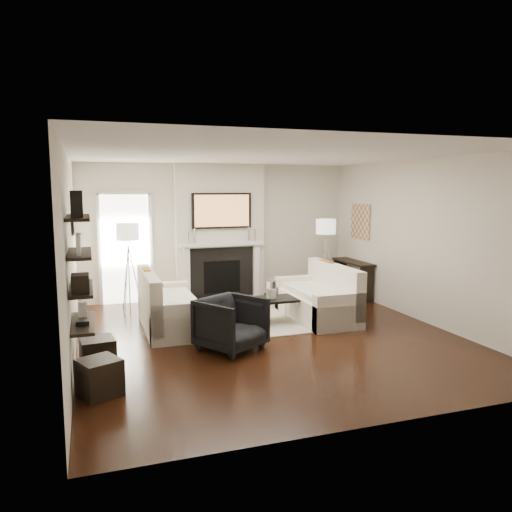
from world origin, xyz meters
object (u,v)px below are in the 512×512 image
object	(u,v)px
loveseat_right_base	(317,306)
lamp_left_shade	(128,232)
lamp_right_shade	(326,227)
loveseat_left_base	(171,316)
coffee_table	(263,300)
ottoman_near	(98,354)
armchair	(231,321)

from	to	relation	value
loveseat_right_base	lamp_left_shade	xyz separation A→B (m)	(-2.99, 1.58, 1.24)
loveseat_right_base	lamp_right_shade	bearing A→B (deg)	58.97
loveseat_left_base	lamp_right_shade	distance (m)	3.84
loveseat_left_base	loveseat_right_base	distance (m)	2.47
coffee_table	ottoman_near	bearing A→B (deg)	-152.95
loveseat_right_base	lamp_left_shade	size ratio (longest dim) A/B	4.50
loveseat_right_base	armchair	bearing A→B (deg)	-148.48
loveseat_right_base	armchair	size ratio (longest dim) A/B	2.24
loveseat_left_base	coffee_table	distance (m)	1.50
loveseat_right_base	coffee_table	size ratio (longest dim) A/B	1.64
loveseat_left_base	loveseat_right_base	world-z (taller)	same
lamp_left_shade	lamp_right_shade	size ratio (longest dim) A/B	1.00
armchair	loveseat_right_base	bearing A→B (deg)	-0.55
coffee_table	lamp_left_shade	world-z (taller)	lamp_left_shade
loveseat_right_base	ottoman_near	distance (m)	3.86
loveseat_left_base	ottoman_near	size ratio (longest dim) A/B	4.50
loveseat_left_base	lamp_left_shade	size ratio (longest dim) A/B	4.50
lamp_left_shade	ottoman_near	distance (m)	3.26
lamp_left_shade	lamp_right_shade	distance (m)	3.90
loveseat_left_base	lamp_left_shade	bearing A→B (deg)	110.43
armchair	lamp_left_shade	size ratio (longest dim) A/B	2.01
lamp_left_shade	lamp_right_shade	bearing A→B (deg)	-0.91
loveseat_left_base	armchair	size ratio (longest dim) A/B	2.24
loveseat_right_base	coffee_table	distance (m)	1.01
loveseat_left_base	armchair	bearing A→B (deg)	-64.15
loveseat_right_base	lamp_right_shade	world-z (taller)	lamp_right_shade
loveseat_right_base	armchair	xyz separation A→B (m)	(-1.84, -1.13, 0.19)
loveseat_left_base	armchair	distance (m)	1.45
armchair	lamp_right_shade	world-z (taller)	lamp_right_shade
lamp_left_shade	ottoman_near	xyz separation A→B (m)	(-0.62, -2.94, -1.25)
loveseat_right_base	ottoman_near	bearing A→B (deg)	-159.25
coffee_table	armchair	world-z (taller)	armchair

